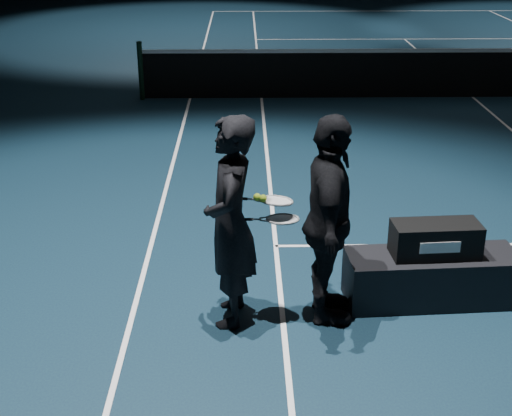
{
  "coord_description": "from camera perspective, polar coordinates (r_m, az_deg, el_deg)",
  "views": [
    {
      "loc": [
        -4.45,
        -13.44,
        3.5
      ],
      "look_at": [
        -4.35,
        -7.85,
        1.09
      ],
      "focal_mm": 50.0,
      "sensor_mm": 36.0,
      "label": 1
    }
  ],
  "objects": [
    {
      "name": "net_post_left",
      "position": [
        13.9,
        -9.2,
        10.78
      ],
      "size": [
        0.1,
        0.1,
        1.1
      ],
      "primitive_type": "cylinder",
      "color": "black",
      "rests_on": "floor"
    },
    {
      "name": "bag_signature",
      "position": [
        6.61,
        14.53,
        -3.1
      ],
      "size": [
        0.37,
        0.03,
        0.11
      ],
      "primitive_type": "cube",
      "rotation": [
        0.0,
        0.0,
        0.06
      ],
      "color": "white",
      "rests_on": "racket_bag"
    },
    {
      "name": "net_tape",
      "position": [
        14.39,
        17.42,
        11.94
      ],
      "size": [
        12.8,
        0.03,
        0.07
      ],
      "primitive_type": "cube",
      "color": "white",
      "rests_on": "net_mesh"
    },
    {
      "name": "tennis_balls",
      "position": [
        6.05,
        0.32,
        1.0
      ],
      "size": [
        0.12,
        0.1,
        0.12
      ],
      "primitive_type": null,
      "color": "#9ECA2A",
      "rests_on": "racket_upper"
    },
    {
      "name": "racket_lower",
      "position": [
        6.14,
        2.14,
        -0.89
      ],
      "size": [
        0.68,
        0.23,
        0.03
      ],
      "primitive_type": null,
      "rotation": [
        0.0,
        0.0,
        0.01
      ],
      "color": "black",
      "rests_on": "player_a"
    },
    {
      "name": "net_mesh",
      "position": [
        14.48,
        17.2,
        10.14
      ],
      "size": [
        12.8,
        0.02,
        0.86
      ],
      "primitive_type": "cube",
      "color": "black",
      "rests_on": "floor"
    },
    {
      "name": "player_a",
      "position": [
        6.14,
        -2.06,
        -1.17
      ],
      "size": [
        0.49,
        0.71,
        1.91
      ],
      "primitive_type": "imported",
      "rotation": [
        0.0,
        0.0,
        -1.61
      ],
      "color": "black",
      "rests_on": "floor"
    },
    {
      "name": "racket_bag",
      "position": [
        6.76,
        14.16,
        -2.44
      ],
      "size": [
        0.82,
        0.39,
        0.32
      ],
      "primitive_type": "cube",
      "rotation": [
        0.0,
        0.0,
        0.06
      ],
      "color": "black",
      "rests_on": "player_bench"
    },
    {
      "name": "player_b",
      "position": [
        6.19,
        5.83,
        -1.08
      ],
      "size": [
        0.53,
        1.14,
        1.91
      ],
      "primitive_type": "imported",
      "rotation": [
        0.0,
        0.0,
        1.51
      ],
      "color": "black",
      "rests_on": "floor"
    },
    {
      "name": "racket_upper",
      "position": [
        6.11,
        1.67,
        0.59
      ],
      "size": [
        0.69,
        0.27,
        0.1
      ],
      "primitive_type": null,
      "rotation": [
        0.0,
        0.1,
        0.08
      ],
      "color": "black",
      "rests_on": "player_b"
    },
    {
      "name": "player_bench",
      "position": [
        6.94,
        13.84,
        -5.43
      ],
      "size": [
        1.63,
        0.63,
        0.48
      ],
      "primitive_type": "cube",
      "rotation": [
        0.0,
        0.0,
        0.06
      ],
      "color": "black",
      "rests_on": "floor"
    },
    {
      "name": "court_lines",
      "position": [
        14.58,
        17.0,
        8.44
      ],
      "size": [
        10.98,
        23.78,
        0.01
      ],
      "primitive_type": null,
      "color": "white",
      "rests_on": "floor"
    },
    {
      "name": "floor",
      "position": [
        14.58,
        16.99,
        8.43
      ],
      "size": [
        36.0,
        36.0,
        0.0
      ],
      "primitive_type": "plane",
      "color": "#0D1D30",
      "rests_on": "ground"
    }
  ]
}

